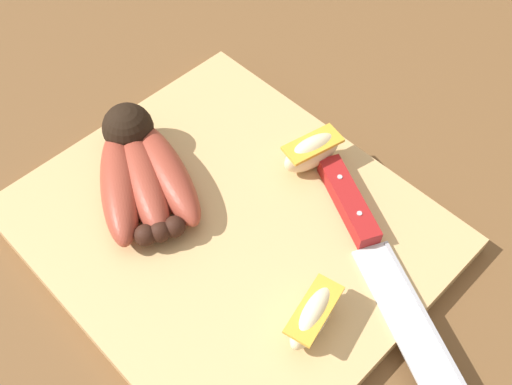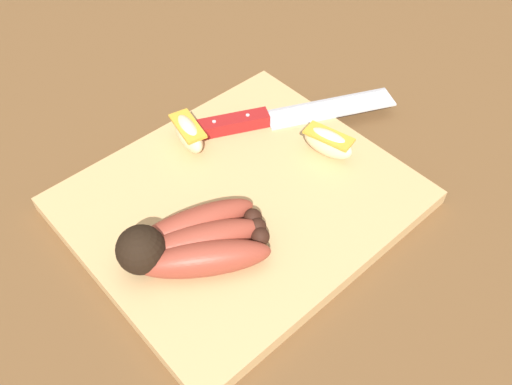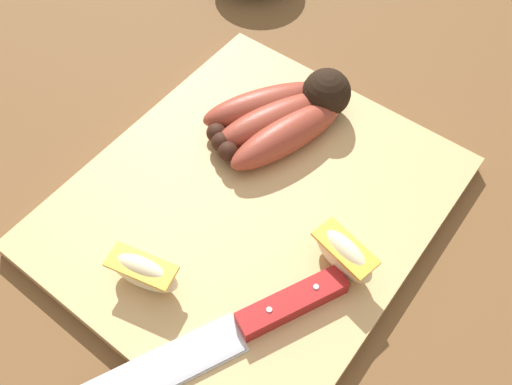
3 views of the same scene
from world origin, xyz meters
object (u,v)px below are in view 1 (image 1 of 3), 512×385
Objects in this scene: apple_wedge_near at (313,315)px; apple_wedge_middle at (312,152)px; banana_bunch at (141,170)px; chefs_knife at (370,243)px.

apple_wedge_near is 0.17m from apple_wedge_middle.
apple_wedge_middle is at bearing -47.41° from apple_wedge_near.
apple_wedge_middle is (0.12, -0.13, 0.00)m from apple_wedge_near.
apple_wedge_near is 1.02× the size of apple_wedge_middle.
apple_wedge_middle is at bearing -126.56° from banana_bunch.
banana_bunch is 0.17m from apple_wedge_middle.
banana_bunch reaches higher than apple_wedge_middle.
banana_bunch is 2.32× the size of apple_wedge_near.
chefs_knife is (-0.20, -0.10, -0.01)m from banana_bunch.
banana_bunch reaches higher than apple_wedge_near.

